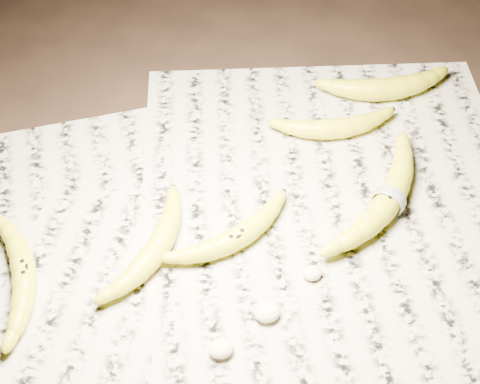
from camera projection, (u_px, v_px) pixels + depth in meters
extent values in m
plane|color=black|center=(259.00, 217.00, 0.95)|extent=(3.00, 3.00, 0.00)
cube|color=#ADA794|center=(250.00, 236.00, 0.92)|extent=(0.90, 0.70, 0.01)
torus|color=white|center=(389.00, 199.00, 0.93)|extent=(0.04, 0.04, 0.05)
ellipsoid|color=beige|center=(221.00, 347.00, 0.80)|extent=(0.03, 0.03, 0.02)
ellipsoid|color=beige|center=(267.00, 311.00, 0.83)|extent=(0.03, 0.03, 0.02)
ellipsoid|color=beige|center=(312.00, 271.00, 0.87)|extent=(0.03, 0.02, 0.02)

